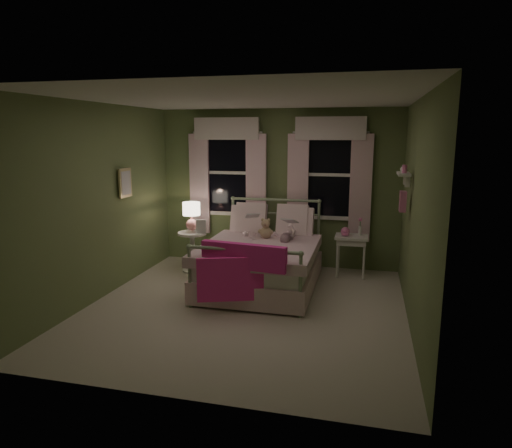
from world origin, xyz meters
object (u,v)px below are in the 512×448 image
(teddy_bear, at_px, (266,230))
(table_lamp, at_px, (192,213))
(nightstand_right, at_px, (351,242))
(child_right, at_px, (286,217))
(bed, at_px, (262,261))
(child_left, at_px, (250,219))
(nightstand_left, at_px, (192,246))

(teddy_bear, relative_size, table_lamp, 0.68)
(nightstand_right, bearing_deg, teddy_bear, -155.73)
(table_lamp, bearing_deg, teddy_bear, -9.51)
(teddy_bear, distance_m, table_lamp, 1.29)
(child_right, distance_m, table_lamp, 1.54)
(bed, xyz_separation_m, child_left, (-0.28, 0.42, 0.54))
(child_left, distance_m, teddy_bear, 0.35)
(child_left, bearing_deg, child_right, 157.45)
(child_left, bearing_deg, table_lamp, -25.62)
(child_left, bearing_deg, bed, 101.05)
(nightstand_left, bearing_deg, table_lamp, 0.00)
(nightstand_left, bearing_deg, nightstand_right, 7.92)
(teddy_bear, bearing_deg, child_right, 29.50)
(teddy_bear, relative_size, nightstand_right, 0.48)
(bed, bearing_deg, nightstand_right, 33.56)
(teddy_bear, bearing_deg, nightstand_left, 170.49)
(bed, relative_size, teddy_bear, 6.56)
(bed, relative_size, nightstand_left, 3.13)
(table_lamp, xyz_separation_m, nightstand_right, (2.50, 0.35, -0.40))
(bed, distance_m, nightstand_left, 1.34)
(bed, distance_m, child_left, 0.74)
(child_right, relative_size, teddy_bear, 2.57)
(bed, bearing_deg, child_left, 123.60)
(table_lamp, bearing_deg, child_left, -3.07)
(bed, xyz_separation_m, nightstand_left, (-1.26, 0.47, 0.03))
(nightstand_right, bearing_deg, child_left, -165.25)
(bed, height_order, nightstand_left, bed)
(child_left, xyz_separation_m, child_right, (0.56, 0.00, 0.05))
(child_left, relative_size, nightstand_left, 1.09)
(child_left, relative_size, child_right, 0.89)
(table_lamp, height_order, nightstand_right, table_lamp)
(teddy_bear, bearing_deg, child_left, 150.50)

